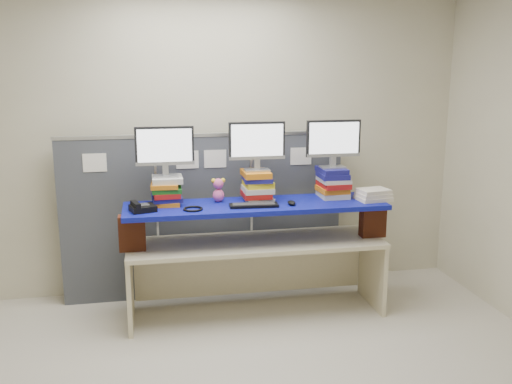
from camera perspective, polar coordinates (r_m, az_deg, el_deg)
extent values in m
cube|color=beige|center=(3.41, -2.10, 0.27)|extent=(5.00, 4.00, 2.80)
cube|color=#3D4148|center=(5.27, -14.55, -2.97)|extent=(0.85, 0.05, 1.50)
cube|color=#3D4148|center=(5.28, -5.13, -2.56)|extent=(0.85, 0.05, 1.50)
cube|color=#3D4148|center=(5.44, 3.99, -2.09)|extent=(0.85, 0.05, 1.50)
cube|color=silver|center=(5.14, -5.29, 5.71)|extent=(2.60, 0.06, 0.03)
cube|color=white|center=(5.13, -15.83, 2.84)|extent=(0.20, 0.00, 0.16)
cube|color=white|center=(5.12, -6.88, 3.22)|extent=(0.20, 0.00, 0.16)
cube|color=white|center=(5.15, -4.10, 3.33)|extent=(0.20, 0.00, 0.16)
cube|color=white|center=(5.31, 4.52, 3.60)|extent=(0.20, 0.00, 0.16)
cube|color=beige|center=(4.88, 0.00, -5.13)|extent=(2.18, 0.65, 0.04)
cube|color=beige|center=(4.92, -12.48, -9.38)|extent=(0.04, 0.59, 0.62)
cube|color=beige|center=(5.28, 11.56, -7.78)|extent=(0.04, 0.59, 0.62)
cube|color=brown|center=(4.71, -12.28, -4.02)|extent=(0.21, 0.12, 0.29)
cube|color=brown|center=(5.07, 11.59, -2.78)|extent=(0.21, 0.12, 0.29)
cube|color=#08086A|center=(4.79, 0.00, -1.40)|extent=(2.20, 0.57, 0.04)
cube|color=orange|center=(4.82, -8.92, -1.00)|extent=(0.23, 0.29, 0.04)
cube|color=navy|center=(4.81, -8.90, -0.59)|extent=(0.25, 0.28, 0.04)
cube|color=#A41412|center=(4.80, -8.95, -0.15)|extent=(0.22, 0.30, 0.04)
cube|color=#185C1A|center=(4.80, -8.92, 0.32)|extent=(0.25, 0.28, 0.04)
cube|color=orange|center=(4.78, -9.11, 0.75)|extent=(0.24, 0.30, 0.04)
cube|color=#B9B8B1|center=(4.79, -8.87, 1.27)|extent=(0.25, 0.26, 0.05)
cube|color=#B9B8B1|center=(4.90, 0.21, -0.63)|extent=(0.24, 0.29, 0.03)
cube|color=#A41412|center=(4.88, 0.01, -0.21)|extent=(0.24, 0.28, 0.04)
cube|color=#B9B8B1|center=(4.87, 0.16, 0.29)|extent=(0.25, 0.27, 0.04)
cube|color=yellow|center=(4.87, 0.20, 0.85)|extent=(0.24, 0.28, 0.05)
cube|color=navy|center=(4.86, 0.10, 1.35)|extent=(0.25, 0.30, 0.04)
cube|color=orange|center=(4.85, -0.02, 1.85)|extent=(0.22, 0.30, 0.05)
cube|color=#B9B8B1|center=(5.06, 7.69, -0.23)|extent=(0.23, 0.27, 0.05)
cube|color=orange|center=(5.05, 7.65, 0.26)|extent=(0.24, 0.27, 0.05)
cube|color=#A41412|center=(5.04, 7.76, 0.77)|extent=(0.24, 0.31, 0.04)
cube|color=#B9B8B1|center=(5.03, 7.77, 1.23)|extent=(0.24, 0.28, 0.04)
cube|color=navy|center=(5.02, 7.68, 1.66)|extent=(0.24, 0.28, 0.04)
cube|color=navy|center=(5.02, 7.59, 2.18)|extent=(0.22, 0.30, 0.04)
cube|color=#A0A0A5|center=(4.77, -9.02, 1.60)|extent=(0.21, 0.14, 0.01)
cube|color=#A0A0A5|center=(4.76, -9.04, 2.19)|extent=(0.05, 0.04, 0.09)
cube|color=black|center=(4.73, -9.13, 4.58)|extent=(0.48, 0.04, 0.32)
cube|color=white|center=(4.71, -9.12, 4.55)|extent=(0.44, 0.01, 0.28)
cube|color=#A0A0A5|center=(4.85, 0.09, 2.22)|extent=(0.21, 0.14, 0.01)
cube|color=#A0A0A5|center=(4.84, 0.09, 2.80)|extent=(0.05, 0.04, 0.09)
cube|color=black|center=(4.81, 0.09, 5.16)|extent=(0.48, 0.04, 0.32)
cube|color=white|center=(4.79, 0.14, 5.13)|extent=(0.44, 0.01, 0.28)
cube|color=#A0A0A5|center=(5.02, 7.67, 2.50)|extent=(0.21, 0.14, 0.01)
cube|color=#A0A0A5|center=(5.01, 7.68, 3.06)|extent=(0.05, 0.04, 0.09)
cube|color=black|center=(4.98, 7.75, 5.34)|extent=(0.48, 0.04, 0.32)
cube|color=white|center=(4.96, 7.83, 5.31)|extent=(0.44, 0.01, 0.28)
cube|color=black|center=(4.68, -0.22, -1.34)|extent=(0.41, 0.16, 0.02)
cube|color=#2B2B2D|center=(4.68, -0.22, -1.19)|extent=(0.35, 0.11, 0.00)
ellipsoid|color=black|center=(4.75, 3.58, -1.08)|extent=(0.10, 0.13, 0.04)
cube|color=black|center=(4.62, -11.25, -1.60)|extent=(0.23, 0.22, 0.05)
cube|color=#2B2B2D|center=(4.62, -11.27, -1.27)|extent=(0.12, 0.12, 0.01)
cube|color=black|center=(4.60, -11.96, -1.19)|extent=(0.09, 0.18, 0.03)
torus|color=black|center=(4.60, -6.32, -1.68)|extent=(0.20, 0.20, 0.02)
ellipsoid|color=#E95897|center=(4.84, -3.77, -0.34)|extent=(0.10, 0.09, 0.11)
sphere|color=#E95897|center=(4.82, -3.79, 0.83)|extent=(0.09, 0.09, 0.09)
sphere|color=yellow|center=(4.81, -4.27, 1.13)|extent=(0.04, 0.04, 0.04)
sphere|color=yellow|center=(4.82, -3.32, 1.16)|extent=(0.04, 0.04, 0.04)
cube|color=beige|center=(5.01, 11.65, -0.62)|extent=(0.30, 0.25, 0.03)
cube|color=beige|center=(5.00, 11.67, -0.25)|extent=(0.29, 0.24, 0.03)
cube|color=beige|center=(4.99, 11.68, 0.11)|extent=(0.27, 0.23, 0.03)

